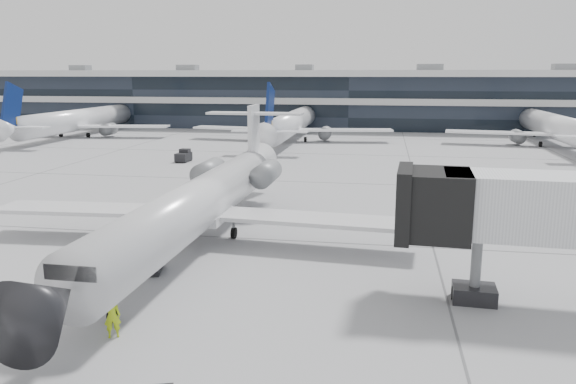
# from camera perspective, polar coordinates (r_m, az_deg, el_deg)

# --- Properties ---
(ground) EXTENTS (220.00, 220.00, 0.00)m
(ground) POSITION_cam_1_polar(r_m,az_deg,el_deg) (36.59, -1.32, -4.88)
(ground) COLOR gray
(ground) RESTS_ON ground
(terminal) EXTENTS (170.00, 22.00, 10.00)m
(terminal) POSITION_cam_1_polar(r_m,az_deg,el_deg) (116.69, 6.52, 9.13)
(terminal) COLOR black
(terminal) RESTS_ON ground
(bg_jet_left) EXTENTS (32.00, 40.00, 9.60)m
(bg_jet_left) POSITION_cam_1_polar(r_m,az_deg,el_deg) (103.81, -20.30, 5.36)
(bg_jet_left) COLOR white
(bg_jet_left) RESTS_ON ground
(bg_jet_center) EXTENTS (32.00, 40.00, 9.60)m
(bg_jet_center) POSITION_cam_1_polar(r_m,az_deg,el_deg) (91.19, 0.39, 5.28)
(bg_jet_center) COLOR white
(bg_jet_center) RESTS_ON ground
(bg_jet_right) EXTENTS (32.00, 40.00, 9.60)m
(bg_jet_right) POSITION_cam_1_polar(r_m,az_deg,el_deg) (93.46, 25.44, 4.29)
(bg_jet_right) COLOR white
(bg_jet_right) RESTS_ON ground
(regional_jet) EXTENTS (27.70, 34.45, 7.97)m
(regional_jet) POSITION_cam_1_polar(r_m,az_deg,el_deg) (35.71, -8.82, -0.92)
(regional_jet) COLOR silver
(regional_jet) RESTS_ON ground
(ramp_worker) EXTENTS (0.80, 0.69, 1.85)m
(ramp_worker) POSITION_cam_1_polar(r_m,az_deg,el_deg) (24.43, -17.44, -11.93)
(ramp_worker) COLOR #B3D616
(ramp_worker) RESTS_ON ground
(cargo_uld) EXTENTS (2.78, 2.31, 1.98)m
(cargo_uld) POSITION_cam_1_polar(r_m,az_deg,el_deg) (31.53, -15.00, -6.18)
(cargo_uld) COLOR black
(cargo_uld) RESTS_ON ground
(traffic_cone) EXTENTS (0.48, 0.48, 0.53)m
(traffic_cone) POSITION_cam_1_polar(r_m,az_deg,el_deg) (51.48, -7.13, 0.27)
(traffic_cone) COLOR #DD610B
(traffic_cone) RESTS_ON ground
(far_tug) EXTENTS (1.51, 2.45, 1.52)m
(far_tug) POSITION_cam_1_polar(r_m,az_deg,el_deg) (69.97, -10.55, 3.61)
(far_tug) COLOR black
(far_tug) RESTS_ON ground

